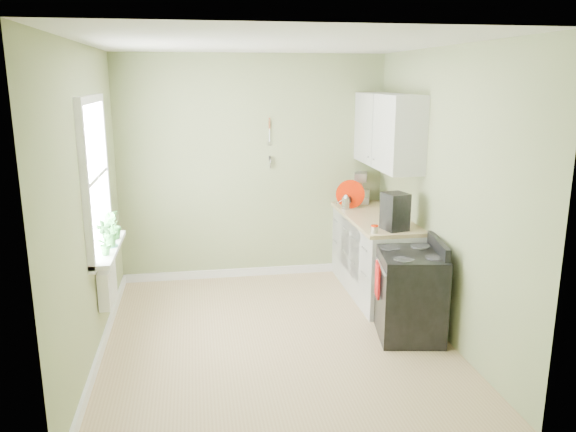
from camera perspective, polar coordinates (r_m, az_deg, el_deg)
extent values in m
cube|color=tan|center=(5.48, -1.30, -12.39)|extent=(3.20, 3.60, 0.02)
cube|color=white|center=(4.93, -1.48, 17.28)|extent=(3.20, 3.60, 0.02)
cube|color=#8F9968|center=(6.80, -3.57, 4.80)|extent=(3.20, 0.02, 2.70)
cube|color=#8F9968|center=(5.07, -19.71, 0.91)|extent=(0.02, 3.60, 2.70)
cube|color=#8F9968|center=(5.49, 15.49, 2.16)|extent=(0.02, 3.60, 2.70)
cube|color=silver|center=(6.51, 8.81, -4.04)|extent=(0.60, 1.60, 0.87)
cube|color=tan|center=(6.38, 8.87, -0.16)|extent=(0.64, 1.60, 0.04)
cube|color=silver|center=(6.36, 10.08, 8.53)|extent=(0.35, 1.40, 0.80)
cube|color=white|center=(5.32, -19.13, 3.73)|extent=(0.02, 1.00, 1.30)
cube|color=white|center=(5.25, -19.51, 11.12)|extent=(0.06, 1.14, 0.07)
cube|color=white|center=(5.47, -18.37, -3.34)|extent=(0.06, 1.14, 0.07)
cube|color=white|center=(5.32, -18.92, 3.74)|extent=(0.04, 1.00, 0.04)
cube|color=white|center=(5.45, -17.75, -3.17)|extent=(0.18, 1.14, 0.04)
cube|color=white|center=(5.51, -17.88, -6.61)|extent=(0.12, 0.50, 0.35)
cylinder|color=tan|center=(6.73, -1.89, 9.27)|extent=(0.02, 0.02, 0.10)
cylinder|color=silver|center=(6.74, -1.89, 8.25)|extent=(0.01, 0.01, 0.16)
cylinder|color=silver|center=(6.78, -1.86, 5.39)|extent=(0.01, 0.14, 0.14)
cube|color=black|center=(5.50, 12.28, -7.97)|extent=(0.68, 0.76, 0.80)
cube|color=black|center=(5.37, 12.50, -3.86)|extent=(0.68, 0.76, 0.03)
cube|color=black|center=(5.45, 15.05, -2.98)|extent=(0.17, 0.67, 0.12)
cylinder|color=#B2B2B7|center=(5.30, 9.45, -5.13)|extent=(0.12, 0.55, 0.02)
cube|color=#A21512|center=(5.43, 9.08, -6.43)|extent=(0.05, 0.20, 0.34)
cube|color=#B2B2B7|center=(7.05, 7.41, 1.73)|extent=(0.30, 0.37, 0.08)
cube|color=#B2B2B7|center=(7.15, 7.13, 3.11)|extent=(0.15, 0.12, 0.23)
cube|color=#B2B2B7|center=(7.02, 7.43, 4.03)|extent=(0.24, 0.34, 0.10)
sphere|color=#B2B2B7|center=(7.12, 7.17, 4.43)|extent=(0.13, 0.13, 0.13)
cylinder|color=silver|center=(6.98, 7.57, 2.13)|extent=(0.18, 0.18, 0.15)
cylinder|color=silver|center=(6.66, 5.88, 1.30)|extent=(0.10, 0.10, 0.14)
cone|color=silver|center=(6.64, 5.90, 2.02)|extent=(0.10, 0.10, 0.04)
cylinder|color=silver|center=(6.64, 5.28, 1.47)|extent=(0.10, 0.04, 0.07)
cube|color=black|center=(5.78, 10.82, 0.46)|extent=(0.27, 0.28, 0.38)
cylinder|color=black|center=(5.80, 10.47, -0.65)|extent=(0.12, 0.12, 0.13)
cylinder|color=#AF1700|center=(6.68, 6.34, 2.21)|extent=(0.34, 0.14, 0.34)
cylinder|color=#A69E86|center=(5.66, 8.78, -1.38)|extent=(0.07, 0.07, 0.07)
cylinder|color=#AF1700|center=(5.65, 8.79, -0.99)|extent=(0.07, 0.07, 0.01)
imported|color=#317F33|center=(5.15, -18.19, -2.13)|extent=(0.20, 0.19, 0.31)
imported|color=#317F33|center=(5.40, -17.80, -1.36)|extent=(0.20, 0.22, 0.32)
imported|color=#317F33|center=(5.66, -17.42, -0.84)|extent=(0.22, 0.22, 0.28)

